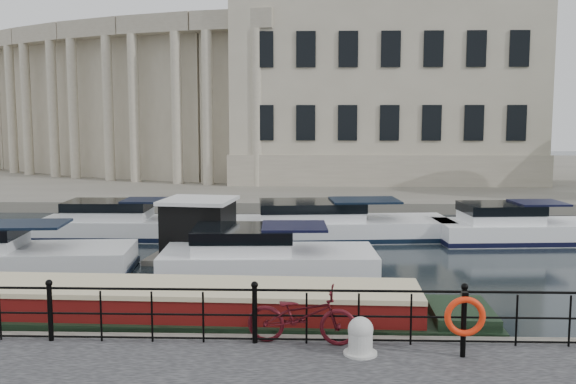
% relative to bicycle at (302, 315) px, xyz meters
% --- Properties ---
extents(ground_plane, '(160.00, 160.00, 0.00)m').
position_rel_bicycle_xyz_m(ground_plane, '(-0.91, 2.25, -1.11)').
color(ground_plane, black).
rests_on(ground_plane, ground).
extents(far_bank, '(120.00, 42.00, 0.55)m').
position_rel_bicycle_xyz_m(far_bank, '(-0.91, 41.25, -0.83)').
color(far_bank, '#6B665B').
rests_on(far_bank, ground_plane).
extents(railing, '(24.14, 0.14, 1.22)m').
position_rel_bicycle_xyz_m(railing, '(-0.91, 0.00, 0.09)').
color(railing, black).
rests_on(railing, near_quay).
extents(civic_building, '(53.55, 31.84, 16.85)m').
position_rel_bicycle_xyz_m(civic_building, '(-1.91, 36.96, 5.93)').
color(civic_building, '#ADA38C').
rests_on(civic_building, far_bank).
extents(bicycle, '(2.20, 0.97, 1.12)m').
position_rel_bicycle_xyz_m(bicycle, '(0.00, 0.00, 0.00)').
color(bicycle, '#460C13').
rests_on(bicycle, near_quay).
extents(mooring_bollard, '(0.63, 0.63, 0.71)m').
position_rel_bicycle_xyz_m(mooring_bollard, '(1.08, -0.54, -0.23)').
color(mooring_bollard, beige).
rests_on(mooring_bollard, near_quay).
extents(life_ring_post, '(0.74, 0.20, 1.21)m').
position_rel_bicycle_xyz_m(life_ring_post, '(2.94, -0.66, 0.20)').
color(life_ring_post, black).
rests_on(life_ring_post, near_quay).
extents(narrowboat, '(16.13, 2.63, 1.59)m').
position_rel_bicycle_xyz_m(narrowboat, '(-3.87, 1.83, -0.74)').
color(narrowboat, black).
rests_on(narrowboat, ground_plane).
extents(harbour_hut, '(3.52, 3.05, 2.20)m').
position_rel_bicycle_xyz_m(harbour_hut, '(-3.68, 9.75, -0.16)').
color(harbour_hut, '#6B665B').
rests_on(harbour_hut, ground_plane).
extents(cabin_cruisers, '(26.15, 9.92, 1.99)m').
position_rel_bicycle_xyz_m(cabin_cruisers, '(-2.18, 11.11, -0.74)').
color(cabin_cruisers, silver).
rests_on(cabin_cruisers, ground_plane).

